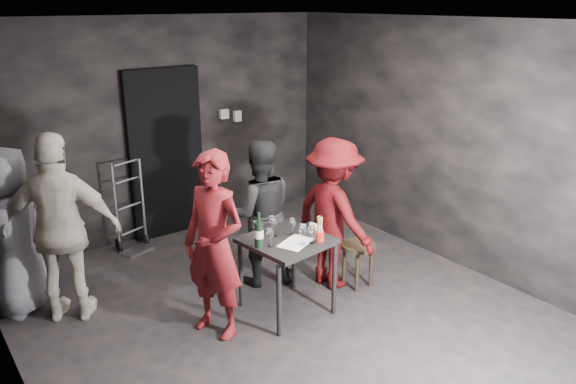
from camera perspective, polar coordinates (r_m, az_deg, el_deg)
floor at (r=5.55m, az=-0.83°, el=-12.05°), size 4.50×5.00×0.02m
ceiling at (r=4.76m, az=-0.98°, el=17.02°), size 4.50×5.00×0.02m
wall_back at (r=7.12m, az=-12.67°, el=6.24°), size 4.50×0.04×2.70m
wall_front at (r=3.43m, az=24.36°, el=-9.03°), size 4.50×0.04×2.70m
wall_left at (r=4.20m, az=-26.89°, el=-4.27°), size 0.04×5.00×2.70m
wall_right at (r=6.51m, az=15.56°, el=4.83°), size 0.04×5.00×2.70m
doorway at (r=7.13m, az=-12.30°, el=3.81°), size 0.95×0.10×2.10m
wallbox_upper at (r=7.42m, az=-6.53°, el=7.88°), size 0.12×0.06×0.12m
wallbox_lower at (r=7.53m, az=-5.19°, el=7.69°), size 0.10×0.06×0.14m
hand_truck at (r=6.99m, az=-15.45°, el=-4.10°), size 0.37×0.32×1.10m
tasting_table at (r=5.29m, az=-0.11°, el=-5.75°), size 0.72×0.72×0.75m
stool at (r=5.90m, az=7.13°, el=-6.07°), size 0.36×0.36×0.47m
server_red at (r=4.87m, az=-7.57°, el=-4.30°), size 0.67×0.81×1.90m
woman_black at (r=5.80m, az=-2.92°, el=-1.92°), size 0.88×0.71×1.59m
man_maroon at (r=5.73m, az=4.67°, el=-1.87°), size 0.56×1.10×1.66m
bystander_cream at (r=5.41m, az=-22.15°, el=-1.85°), size 1.38×1.18×2.13m
bystander_grey at (r=5.80m, az=-26.27°, el=-3.02°), size 0.96×0.93×1.77m
tasting_mat at (r=5.16m, az=0.80°, el=-5.16°), size 0.40×0.34×0.00m
wine_glass_a at (r=5.06m, az=-1.80°, el=-4.55°), size 0.08×0.08×0.19m
wine_glass_b at (r=5.18m, az=-3.15°, el=-3.86°), size 0.10×0.10×0.21m
wine_glass_c at (r=5.27m, az=-1.52°, el=-3.39°), size 0.10×0.10×0.22m
wine_glass_d at (r=5.08m, az=1.52°, el=-4.24°), size 0.09×0.09×0.22m
wine_glass_e at (r=5.13m, az=2.48°, el=-4.25°), size 0.09×0.09×0.19m
wine_glass_f at (r=5.30m, az=0.47°, el=-3.46°), size 0.08×0.08×0.18m
wine_bottle at (r=5.03m, az=-2.97°, el=-4.27°), size 0.08×0.08×0.33m
breadstick_cup at (r=5.16m, az=3.24°, el=-3.80°), size 0.08×0.08×0.26m
reserved_card at (r=5.35m, az=2.72°, el=-3.73°), size 0.11×0.14×0.10m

